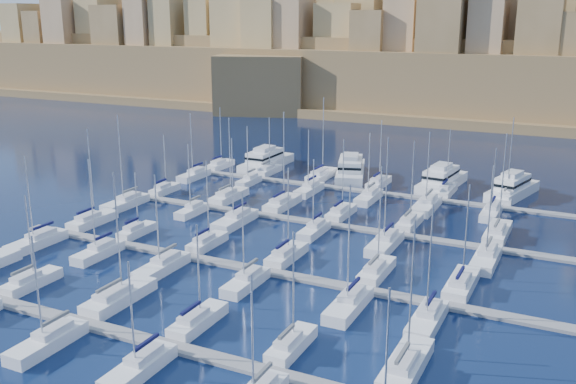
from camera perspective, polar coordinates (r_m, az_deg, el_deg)
The scene contains 53 objects.
ground at distance 95.94m, azimuth 1.34°, elevation -4.70°, with size 600.00×600.00×0.00m, color black.
pontoon_near at distance 69.07m, azimuth -10.81°, elevation -13.22°, with size 84.00×2.00×0.40m, color slate.
pontoon_mid_near at distance 85.83m, azimuth -2.02°, elevation -7.05°, with size 84.00×2.00×0.40m, color slate.
pontoon_mid_far at distance 104.55m, azimuth 3.63°, elevation -2.90°, with size 84.00×2.00×0.40m, color slate.
pontoon_far at distance 124.35m, azimuth 7.49°, elevation -0.01°, with size 84.00×2.00×0.40m, color slate.
sailboat_1 at distance 87.47m, azimuth -21.87°, elevation -7.41°, with size 2.47×8.24×12.12m.
sailboat_2 at distance 79.57m, azimuth -14.81°, elevation -9.01°, with size 3.16×10.54×16.15m.
sailboat_3 at distance 72.31m, azimuth -8.04°, elevation -11.25°, with size 2.59×8.63×11.92m.
sailboat_4 at distance 66.91m, azimuth 0.28°, elevation -13.41°, with size 2.39×7.97×12.95m.
sailboat_5 at distance 64.32m, azimuth 10.41°, elevation -14.93°, with size 3.05×10.17×15.53m.
sailboat_8 at distance 71.81m, azimuth -20.56°, elevation -12.34°, with size 2.75×9.15×12.69m.
sailboat_9 at distance 64.72m, azimuth -13.06°, elevation -14.92°, with size 2.66×8.86×11.95m.
sailboat_12 at distance 109.38m, azimuth -17.02°, elevation -2.42°, with size 2.81×9.35×16.02m.
sailboat_13 at distance 102.43m, azimuth -13.31°, elevation -3.39°, with size 2.20×7.33×10.24m.
sailboat_14 at distance 95.49m, azimuth -7.21°, elevation -4.46°, with size 2.42×8.06×13.24m.
sailboat_15 at distance 89.87m, azimuth -0.14°, elevation -5.62°, with size 2.69×8.97×13.41m.
sailboat_16 at distance 85.31m, azimuth 7.86°, elevation -6.94°, with size 2.68×8.92×14.96m.
sailboat_17 at distance 83.35m, azimuth 15.15°, elevation -7.91°, with size 2.95×9.83×13.73m.
sailboat_18 at distance 102.01m, azimuth -21.39°, elevation -4.11°, with size 2.95×9.82×14.03m.
sailboat_19 at distance 94.82m, azimuth -16.48°, elevation -5.13°, with size 2.57×8.58×14.58m.
sailboat_20 at distance 87.60m, azimuth -11.10°, elevation -6.49°, with size 2.83×9.44×13.75m.
sailboat_21 at distance 81.43m, azimuth -3.74°, elevation -7.96°, with size 2.59×8.62×12.76m.
sailboat_22 at distance 75.59m, azimuth 5.44°, elevation -9.90°, with size 2.91×9.70×15.55m.
sailboat_23 at distance 73.45m, azimuth 12.28°, elevation -11.00°, with size 2.80×9.33×14.47m.
sailboat_24 at distance 125.47m, azimuth -10.90°, elevation 0.22°, with size 2.23×7.42×11.57m.
sailboat_25 at distance 118.97m, azimuth -5.26°, elevation -0.37°, with size 2.95×9.83×15.58m.
sailboat_26 at distance 113.98m, azimuth -0.51°, elevation -1.00°, with size 3.02×10.08×17.30m.
sailboat_27 at distance 109.01m, azimuth 4.73°, elevation -1.85°, with size 2.62×8.73×13.61m.
sailboat_28 at distance 105.42m, azimuth 10.74°, elevation -2.68°, with size 2.54×8.46×14.36m.
sailboat_29 at distance 103.87m, azimuth 18.12°, elevation -3.45°, with size 3.11×10.35×16.42m.
sailboat_30 at distance 117.97m, azimuth -14.22°, elevation -0.92°, with size 3.03×10.10×16.81m.
sailboat_31 at distance 111.14m, azimuth -8.52°, elevation -1.64°, with size 2.25×7.52×12.74m.
sailboat_32 at distance 105.12m, azimuth -4.69°, elevation -2.49°, with size 3.12×10.39×14.76m.
sailboat_33 at distance 100.15m, azimuth 2.35°, elevation -3.39°, with size 2.46×8.19×12.41m.
sailboat_34 at distance 95.45m, azimuth 8.63°, elevation -4.49°, with size 3.05×10.16×16.96m.
sailboat_35 at distance 92.65m, azimuth 17.21°, elevation -5.67°, with size 3.01×10.03×14.31m.
sailboat_36 at distance 144.25m, azimuth -6.05°, elevation 2.41°, with size 2.53×8.45×13.90m.
sailboat_37 at distance 138.31m, azimuth -1.75°, elevation 1.92°, with size 2.52×8.40×12.48m.
sailboat_38 at distance 134.23m, azimuth 2.98°, elevation 1.51°, with size 3.14×10.47×17.24m.
sailboat_39 at distance 129.32m, azimuth 8.05°, elevation 0.82°, with size 2.70×9.01×13.58m.
sailboat_40 at distance 126.06m, azimuth 13.85°, elevation 0.13°, with size 2.71×9.03×12.79m.
sailboat_41 at distance 124.57m, azimuth 18.82°, elevation -0.42°, with size 2.82×9.41×15.75m.
sailboat_42 at distance 135.58m, azimuth -8.33°, elevation 1.49°, with size 2.73×9.09×14.13m.
sailboat_43 at distance 129.73m, azimuth -3.48°, elevation 0.98°, with size 2.23×7.43×12.26m.
sailboat_44 at distance 123.14m, azimuth 1.90°, elevation 0.22°, with size 2.68×8.95×12.76m.
sailboat_45 at distance 118.89m, azimuth 7.19°, elevation -0.45°, with size 2.72×9.08×13.11m.
sailboat_46 at distance 115.24m, azimuth 12.21°, elevation -1.18°, with size 3.24×10.78×14.30m.
sailboat_47 at distance 114.27m, azimuth 17.62°, elevation -1.73°, with size 2.65×8.85×12.22m.
motor_yacht_a at distance 143.60m, azimuth -1.99°, elevation 2.83°, with size 5.54×17.47×5.25m.
motor_yacht_b at distance 136.10m, azimuth 5.58°, elevation 2.06°, with size 10.93×19.19×5.25m.
motor_yacht_c at distance 130.19m, azimuth 13.50°, elevation 1.09°, with size 6.95×17.39×5.25m.
motor_yacht_d at distance 127.62m, azimuth 19.30°, elevation 0.35°, with size 8.40×16.42×5.25m.
fortified_city at distance 240.89m, azimuth 17.15°, elevation 10.40°, with size 460.00×108.95×59.52m.
Camera 1 is at (37.32, -81.99, 32.99)m, focal length 40.00 mm.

